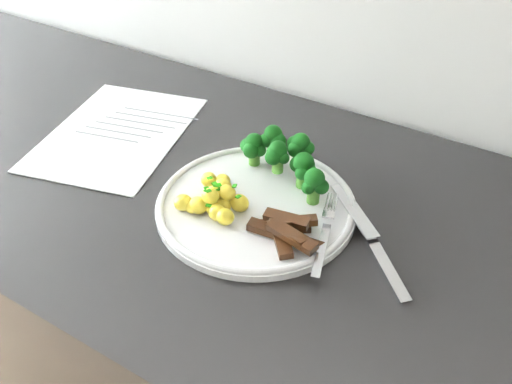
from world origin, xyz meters
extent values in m
cube|color=black|center=(0.05, 1.67, 0.46)|extent=(2.47, 0.62, 0.93)
cube|color=white|center=(-0.19, 1.70, 0.93)|extent=(0.28, 0.35, 0.00)
cube|color=slate|center=(-0.17, 1.79, 0.93)|extent=(0.14, 0.04, 0.00)
cube|color=slate|center=(-0.17, 1.77, 0.93)|extent=(0.13, 0.04, 0.00)
cube|color=slate|center=(-0.18, 1.75, 0.93)|extent=(0.13, 0.04, 0.00)
cube|color=slate|center=(-0.18, 1.73, 0.93)|extent=(0.12, 0.04, 0.00)
cube|color=slate|center=(-0.19, 1.70, 0.93)|extent=(0.12, 0.03, 0.00)
cube|color=slate|center=(-0.19, 1.68, 0.93)|extent=(0.11, 0.03, 0.00)
cylinder|color=white|center=(0.12, 1.66, 0.93)|extent=(0.28, 0.28, 0.01)
torus|color=white|center=(0.12, 1.66, 0.94)|extent=(0.28, 0.28, 0.01)
cylinder|color=#32601B|center=(0.11, 1.73, 0.96)|extent=(0.02, 0.02, 0.02)
sphere|color=black|center=(0.12, 1.72, 0.98)|extent=(0.02, 0.02, 0.02)
sphere|color=black|center=(0.11, 1.74, 0.98)|extent=(0.02, 0.02, 0.02)
sphere|color=black|center=(0.10, 1.73, 0.98)|extent=(0.02, 0.02, 0.02)
sphere|color=black|center=(0.11, 1.72, 0.98)|extent=(0.02, 0.02, 0.02)
sphere|color=black|center=(0.11, 1.73, 0.98)|extent=(0.03, 0.03, 0.03)
cylinder|color=#32601B|center=(0.15, 1.72, 0.95)|extent=(0.02, 0.02, 0.03)
sphere|color=black|center=(0.17, 1.72, 0.97)|extent=(0.02, 0.02, 0.02)
sphere|color=black|center=(0.16, 1.74, 0.97)|extent=(0.02, 0.02, 0.02)
sphere|color=black|center=(0.14, 1.73, 0.97)|extent=(0.02, 0.02, 0.02)
sphere|color=black|center=(0.16, 1.71, 0.97)|extent=(0.02, 0.02, 0.02)
sphere|color=black|center=(0.15, 1.72, 0.98)|extent=(0.03, 0.03, 0.03)
cylinder|color=#32601B|center=(0.06, 1.74, 0.95)|extent=(0.02, 0.02, 0.02)
sphere|color=black|center=(0.08, 1.73, 0.97)|extent=(0.02, 0.02, 0.02)
sphere|color=black|center=(0.06, 1.75, 0.97)|extent=(0.02, 0.02, 0.02)
sphere|color=black|center=(0.05, 1.73, 0.97)|extent=(0.02, 0.02, 0.02)
sphere|color=black|center=(0.07, 1.73, 0.97)|extent=(0.03, 0.03, 0.03)
sphere|color=black|center=(0.06, 1.74, 0.98)|extent=(0.03, 0.03, 0.03)
cylinder|color=#32601B|center=(0.13, 1.76, 0.96)|extent=(0.02, 0.02, 0.02)
sphere|color=black|center=(0.14, 1.76, 0.98)|extent=(0.02, 0.02, 0.02)
sphere|color=black|center=(0.13, 1.77, 0.98)|extent=(0.02, 0.02, 0.02)
sphere|color=black|center=(0.12, 1.76, 0.98)|extent=(0.02, 0.02, 0.02)
sphere|color=black|center=(0.13, 1.75, 0.98)|extent=(0.02, 0.02, 0.02)
sphere|color=black|center=(0.13, 1.76, 0.99)|extent=(0.03, 0.03, 0.03)
cylinder|color=#32601B|center=(0.08, 1.76, 0.96)|extent=(0.02, 0.02, 0.02)
sphere|color=black|center=(0.10, 1.75, 0.98)|extent=(0.02, 0.02, 0.02)
sphere|color=black|center=(0.08, 1.76, 0.98)|extent=(0.02, 0.02, 0.02)
sphere|color=black|center=(0.08, 1.75, 0.98)|extent=(0.02, 0.02, 0.02)
sphere|color=black|center=(0.08, 1.76, 0.99)|extent=(0.03, 0.03, 0.03)
cylinder|color=#32601B|center=(0.18, 1.70, 0.95)|extent=(0.02, 0.02, 0.02)
sphere|color=black|center=(0.19, 1.70, 0.97)|extent=(0.02, 0.02, 0.02)
sphere|color=black|center=(0.18, 1.71, 0.97)|extent=(0.02, 0.02, 0.02)
sphere|color=black|center=(0.18, 1.69, 0.97)|extent=(0.02, 0.02, 0.02)
sphere|color=black|center=(0.18, 1.70, 0.98)|extent=(0.03, 0.03, 0.03)
ellipsoid|color=yellow|center=(0.08, 1.61, 0.95)|extent=(0.02, 0.02, 0.02)
ellipsoid|color=yellow|center=(0.04, 1.59, 0.95)|extent=(0.03, 0.03, 0.02)
ellipsoid|color=yellow|center=(0.05, 1.60, 0.94)|extent=(0.02, 0.02, 0.02)
ellipsoid|color=yellow|center=(0.10, 1.63, 0.95)|extent=(0.03, 0.02, 0.03)
ellipsoid|color=yellow|center=(0.04, 1.66, 0.95)|extent=(0.02, 0.02, 0.02)
ellipsoid|color=yellow|center=(0.09, 1.62, 0.95)|extent=(0.02, 0.02, 0.02)
ellipsoid|color=yellow|center=(0.07, 1.61, 0.94)|extent=(0.02, 0.02, 0.02)
ellipsoid|color=yellow|center=(0.09, 1.60, 0.95)|extent=(0.02, 0.02, 0.02)
ellipsoid|color=yellow|center=(0.09, 1.62, 0.95)|extent=(0.02, 0.02, 0.02)
ellipsoid|color=yellow|center=(0.05, 1.67, 0.94)|extent=(0.02, 0.02, 0.02)
ellipsoid|color=yellow|center=(0.08, 1.64, 0.96)|extent=(0.03, 0.02, 0.02)
ellipsoid|color=yellow|center=(0.06, 1.60, 0.95)|extent=(0.03, 0.03, 0.02)
ellipsoid|color=yellow|center=(0.07, 1.61, 0.96)|extent=(0.02, 0.02, 0.02)
ellipsoid|color=yellow|center=(0.07, 1.62, 0.96)|extent=(0.02, 0.02, 0.02)
ellipsoid|color=yellow|center=(0.09, 1.63, 0.96)|extent=(0.02, 0.02, 0.02)
ellipsoid|color=yellow|center=(0.10, 1.60, 0.95)|extent=(0.03, 0.02, 0.02)
cube|color=#146606|center=(0.08, 1.61, 0.97)|extent=(0.01, 0.01, 0.00)
cube|color=#146606|center=(0.07, 1.62, 0.97)|extent=(0.01, 0.01, 0.00)
cube|color=#146606|center=(0.11, 1.62, 0.97)|extent=(0.01, 0.01, 0.00)
cube|color=#146606|center=(0.08, 1.62, 0.97)|extent=(0.01, 0.01, 0.00)
cube|color=#146606|center=(0.07, 1.62, 0.97)|extent=(0.01, 0.01, 0.00)
cube|color=#146606|center=(0.07, 1.61, 0.97)|extent=(0.01, 0.01, 0.00)
cube|color=#146606|center=(0.07, 1.62, 0.97)|extent=(0.01, 0.01, 0.00)
cube|color=#146606|center=(0.07, 1.61, 0.97)|extent=(0.01, 0.01, 0.00)
cube|color=#146606|center=(0.08, 1.59, 0.97)|extent=(0.01, 0.01, 0.00)
cube|color=#146606|center=(0.07, 1.63, 0.96)|extent=(0.01, 0.01, 0.00)
cube|color=#146606|center=(0.05, 1.63, 0.97)|extent=(0.01, 0.01, 0.00)
cube|color=#146606|center=(0.08, 1.62, 0.97)|extent=(0.01, 0.01, 0.00)
cube|color=#146606|center=(0.06, 1.62, 0.96)|extent=(0.01, 0.01, 0.00)
cube|color=#146606|center=(0.10, 1.64, 0.97)|extent=(0.01, 0.01, 0.00)
cube|color=black|center=(0.17, 1.61, 0.94)|extent=(0.07, 0.03, 0.01)
cube|color=black|center=(0.20, 1.61, 0.94)|extent=(0.07, 0.03, 0.02)
cube|color=black|center=(0.18, 1.63, 0.94)|extent=(0.07, 0.05, 0.01)
cube|color=black|center=(0.19, 1.62, 0.94)|extent=(0.08, 0.04, 0.01)
cube|color=black|center=(0.18, 1.61, 0.94)|extent=(0.06, 0.07, 0.01)
cube|color=black|center=(0.20, 1.61, 0.95)|extent=(0.07, 0.03, 0.01)
cube|color=black|center=(0.19, 1.63, 0.95)|extent=(0.06, 0.05, 0.01)
cube|color=black|center=(0.19, 1.61, 0.95)|extent=(0.07, 0.03, 0.02)
cube|color=black|center=(0.18, 1.63, 0.95)|extent=(0.06, 0.03, 0.01)
cube|color=silver|center=(0.24, 1.61, 0.94)|extent=(0.04, 0.11, 0.02)
cube|color=silver|center=(0.22, 1.68, 0.95)|extent=(0.02, 0.03, 0.01)
cylinder|color=silver|center=(0.22, 1.70, 0.95)|extent=(0.01, 0.04, 0.00)
cylinder|color=silver|center=(0.21, 1.70, 0.95)|extent=(0.01, 0.04, 0.00)
cylinder|color=silver|center=(0.21, 1.70, 0.95)|extent=(0.01, 0.04, 0.00)
cylinder|color=silver|center=(0.21, 1.70, 0.95)|extent=(0.01, 0.04, 0.00)
cube|color=silver|center=(0.24, 1.71, 0.94)|extent=(0.11, 0.10, 0.01)
cube|color=silver|center=(0.32, 1.63, 0.93)|extent=(0.09, 0.09, 0.02)
camera|label=1|loc=(0.43, 1.14, 1.43)|focal=39.04mm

